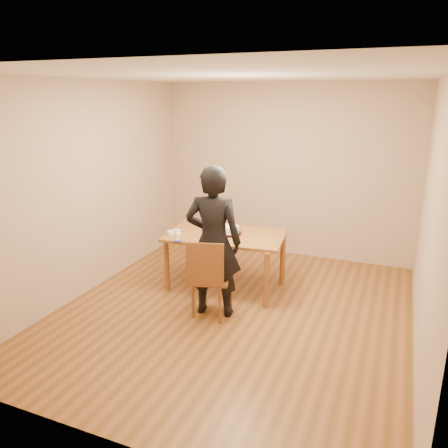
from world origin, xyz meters
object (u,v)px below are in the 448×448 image
at_px(person, 213,242).
at_px(cake_plate, 230,233).
at_px(dining_table, 225,235).
at_px(cake, 230,230).
at_px(dining_chair, 212,279).

bearing_deg(person, cake_plate, -92.62).
height_order(dining_table, cake, cake).
height_order(dining_chair, cake, cake).
distance_m(dining_table, cake_plate, 0.07).
bearing_deg(dining_chair, dining_table, 85.58).
relative_size(dining_chair, person, 0.22).
distance_m(dining_chair, person, 0.44).
bearing_deg(cake_plate, dining_table, -158.76).
bearing_deg(cake_plate, person, -82.68).
bearing_deg(cake, dining_table, -158.76).
height_order(dining_table, person, person).
bearing_deg(dining_table, cake_plate, 14.65).
relative_size(cake, person, 0.14).
distance_m(dining_chair, cake, 0.88).
height_order(dining_chair, cake_plate, cake_plate).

